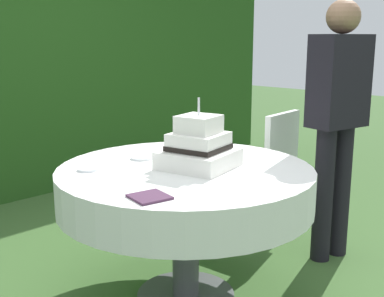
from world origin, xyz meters
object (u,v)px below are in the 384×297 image
cake_table (185,188)px  garden_chair (268,162)px  napkin_stack (150,197)px  standing_person (337,114)px  serving_plate_far (88,169)px  wedding_cake (198,148)px  serving_plate_near (142,158)px

cake_table → garden_chair: (1.02, 0.21, -0.08)m
napkin_stack → standing_person: bearing=-1.7°
garden_chair → cake_table: bearing=-168.4°
serving_plate_far → garden_chair: size_ratio=0.12×
wedding_cake → napkin_stack: wedding_cake is taller
serving_plate_far → garden_chair: 1.42m
serving_plate_near → napkin_stack: serving_plate_near is taller
serving_plate_near → standing_person: size_ratio=0.08×
serving_plate_far → serving_plate_near: bearing=-0.8°
serving_plate_near → wedding_cake: bearing=-75.4°
cake_table → serving_plate_far: bearing=140.9°
garden_chair → standing_person: size_ratio=0.56×
napkin_stack → cake_table: bearing=28.5°
napkin_stack → standing_person: 1.48m
napkin_stack → garden_chair: 1.55m
cake_table → serving_plate_far: size_ratio=12.57×
serving_plate_far → garden_chair: garden_chair is taller
cake_table → garden_chair: size_ratio=1.48×
wedding_cake → serving_plate_near: (-0.09, 0.35, -0.10)m
cake_table → serving_plate_near: serving_plate_near is taller
serving_plate_near → garden_chair: bearing=-5.3°
cake_table → serving_plate_near: (-0.04, 0.31, 0.11)m
wedding_cake → serving_plate_far: wedding_cake is taller
cake_table → standing_person: bearing=-16.0°
napkin_stack → wedding_cake: bearing=22.1°
wedding_cake → standing_person: standing_person is taller
napkin_stack → serving_plate_near: bearing=52.8°
serving_plate_near → garden_chair: garden_chair is taller
wedding_cake → napkin_stack: size_ratio=2.71×
napkin_stack → garden_chair: bearing=17.2°
serving_plate_far → napkin_stack: (-0.07, -0.56, -0.00)m
serving_plate_near → cake_table: bearing=-83.4°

